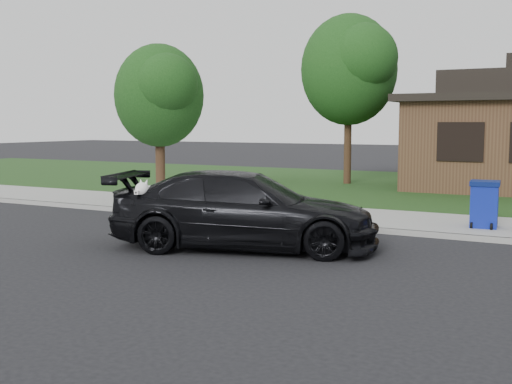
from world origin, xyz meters
The scene contains 8 objects.
ground centered at (0.00, 0.00, 0.00)m, with size 120.00×120.00×0.00m, color black.
sidewalk centered at (0.00, 5.00, 0.06)m, with size 60.00×3.00×0.12m, color gray.
curb centered at (0.00, 3.50, 0.06)m, with size 60.00×0.12×0.12m, color gray.
lawn centered at (0.00, 13.00, 0.07)m, with size 60.00×13.00×0.13m, color #193814.
sedan centered at (-2.14, 0.62, 0.75)m, with size 5.55×3.53×1.50m.
recycling_bin centered at (1.71, 4.67, 0.64)m, with size 0.68×0.70×1.04m.
tree_0 centered at (-4.34, 12.88, 4.48)m, with size 3.78×3.60×6.34m.
tree_2 centered at (-7.38, 5.11, 3.27)m, with size 2.73×2.60×4.59m.
Camera 1 is at (3.82, -10.14, 2.43)m, focal length 45.00 mm.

